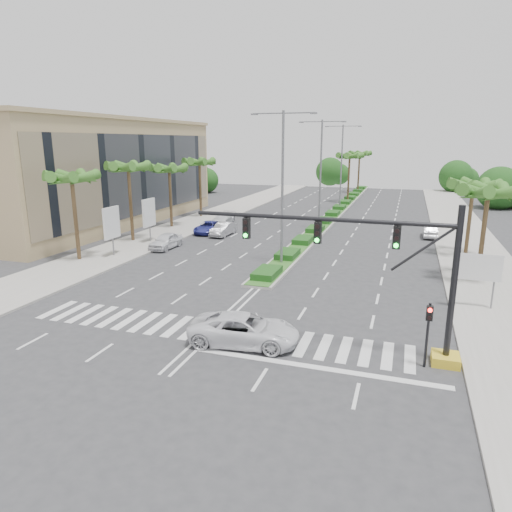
{
  "coord_description": "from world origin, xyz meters",
  "views": [
    {
      "loc": [
        9.33,
        -20.5,
        9.76
      ],
      "look_at": [
        0.86,
        4.91,
        3.0
      ],
      "focal_mm": 32.0,
      "sensor_mm": 36.0,
      "label": 1
    }
  ],
  "objects": [
    {
      "name": "median",
      "position": [
        0.0,
        45.0,
        0.1
      ],
      "size": [
        2.2,
        75.0,
        0.2
      ],
      "primitive_type": "cube",
      "color": "gray",
      "rests_on": "ground"
    },
    {
      "name": "direction_sign",
      "position": [
        13.5,
        7.99,
        2.45
      ],
      "size": [
        2.7,
        0.11,
        3.4
      ],
      "color": "slate",
      "rests_on": "ground"
    },
    {
      "name": "palm_median_b",
      "position": [
        0.0,
        70.0,
        7.17
      ],
      "size": [
        4.57,
        4.68,
        8.05
      ],
      "color": "brown",
      "rests_on": "ground"
    },
    {
      "name": "car_crossing",
      "position": [
        2.18,
        -0.89,
        0.75
      ],
      "size": [
        5.7,
        3.16,
        1.51
      ],
      "primitive_type": "imported",
      "rotation": [
        0.0,
        0.0,
        1.7
      ],
      "color": "white",
      "rests_on": "ground"
    },
    {
      "name": "palm_left_mid",
      "position": [
        -16.5,
        18.0,
        7.08
      ],
      "size": [
        4.57,
        4.68,
        7.95
      ],
      "color": "brown",
      "rests_on": "ground"
    },
    {
      "name": "streetlight_near",
      "position": [
        0.0,
        14.0,
        6.81
      ],
      "size": [
        5.1,
        0.25,
        12.0
      ],
      "color": "slate",
      "rests_on": "ground"
    },
    {
      "name": "billboard_near",
      "position": [
        -14.5,
        12.0,
        2.96
      ],
      "size": [
        0.18,
        2.1,
        4.35
      ],
      "color": "slate",
      "rests_on": "ground"
    },
    {
      "name": "footpath_left",
      "position": [
        -15.2,
        20.0,
        0.07
      ],
      "size": [
        6.0,
        120.0,
        0.15
      ],
      "primitive_type": "cube",
      "color": "gray",
      "rests_on": "ground"
    },
    {
      "name": "palm_median_a",
      "position": [
        0.0,
        55.0,
        7.17
      ],
      "size": [
        4.57,
        4.68,
        8.05
      ],
      "color": "brown",
      "rests_on": "ground"
    },
    {
      "name": "median_grass",
      "position": [
        0.0,
        45.0,
        0.22
      ],
      "size": [
        1.8,
        75.0,
        0.04
      ],
      "primitive_type": "cube",
      "color": "#335F20",
      "rests_on": "median"
    },
    {
      "name": "car_parked_a",
      "position": [
        -11.8,
        16.28,
        0.72
      ],
      "size": [
        1.76,
        4.26,
        1.44
      ],
      "primitive_type": "imported",
      "rotation": [
        0.0,
        0.0,
        -0.01
      ],
      "color": "white",
      "rests_on": "ground"
    },
    {
      "name": "signal_gantry",
      "position": [
        9.27,
        -0.0,
        3.46
      ],
      "size": [
        12.6,
        1.2,
        7.2
      ],
      "color": "gold",
      "rests_on": "ground"
    },
    {
      "name": "palm_left_end",
      "position": [
        -16.5,
        34.0,
        6.88
      ],
      "size": [
        4.57,
        4.68,
        7.75
      ],
      "color": "brown",
      "rests_on": "ground"
    },
    {
      "name": "palm_left_far",
      "position": [
        -16.5,
        26.0,
        6.5
      ],
      "size": [
        4.57,
        4.68,
        7.35
      ],
      "color": "brown",
      "rests_on": "ground"
    },
    {
      "name": "palm_left_near",
      "position": [
        -16.5,
        10.0,
        6.69
      ],
      "size": [
        4.57,
        4.68,
        7.55
      ],
      "color": "brown",
      "rests_on": "ground"
    },
    {
      "name": "streetlight_mid",
      "position": [
        0.0,
        30.0,
        6.81
      ],
      "size": [
        5.1,
        0.25,
        12.0
      ],
      "color": "slate",
      "rests_on": "ground"
    },
    {
      "name": "palm_right_far",
      "position": [
        14.5,
        22.0,
        5.91
      ],
      "size": [
        4.57,
        4.68,
        6.75
      ],
      "color": "brown",
      "rests_on": "ground"
    },
    {
      "name": "footpath_right",
      "position": [
        15.2,
        20.0,
        0.07
      ],
      "size": [
        6.0,
        120.0,
        0.15
      ],
      "primitive_type": "cube",
      "color": "gray",
      "rests_on": "ground"
    },
    {
      "name": "billboard_far",
      "position": [
        -14.5,
        18.0,
        2.96
      ],
      "size": [
        0.18,
        2.1,
        4.35
      ],
      "color": "slate",
      "rests_on": "ground"
    },
    {
      "name": "car_parked_c",
      "position": [
        -11.06,
        24.26,
        0.64
      ],
      "size": [
        2.33,
        4.69,
        1.28
      ],
      "primitive_type": "imported",
      "rotation": [
        0.0,
        0.0,
        0.05
      ],
      "color": "#313595",
      "rests_on": "ground"
    },
    {
      "name": "pedestrian_signal",
      "position": [
        10.6,
        -0.68,
        2.04
      ],
      "size": [
        0.28,
        0.36,
        3.0
      ],
      "color": "black",
      "rests_on": "ground"
    },
    {
      "name": "car_right",
      "position": [
        11.8,
        29.48,
        0.65
      ],
      "size": [
        1.42,
        3.96,
        1.3
      ],
      "primitive_type": "imported",
      "rotation": [
        0.0,
        0.0,
        3.15
      ],
      "color": "silver",
      "rests_on": "ground"
    },
    {
      "name": "ground",
      "position": [
        0.0,
        0.0,
        0.0
      ],
      "size": [
        160.0,
        160.0,
        0.0
      ],
      "primitive_type": "plane",
      "color": "#333335",
      "rests_on": "ground"
    },
    {
      "name": "building",
      "position": [
        -26.0,
        26.0,
        6.0
      ],
      "size": [
        12.0,
        36.0,
        12.0
      ],
      "primitive_type": "cube",
      "color": "tan",
      "rests_on": "ground"
    },
    {
      "name": "car_parked_d",
      "position": [
        -11.8,
        30.41,
        0.65
      ],
      "size": [
        1.92,
        4.54,
        1.31
      ],
      "primitive_type": "imported",
      "rotation": [
        0.0,
        0.0,
        0.02
      ],
      "color": "silver",
      "rests_on": "ground"
    },
    {
      "name": "car_parked_b",
      "position": [
        -9.01,
        23.55,
        0.69
      ],
      "size": [
        1.65,
        4.26,
        1.38
      ],
      "primitive_type": "imported",
      "rotation": [
        0.0,
        0.0,
        -0.04
      ],
      "color": "#A8A7AC",
      "rests_on": "ground"
    },
    {
      "name": "palm_right_near",
      "position": [
        14.5,
        14.0,
        6.2
      ],
      "size": [
        4.57,
        4.68,
        7.05
      ],
      "color": "brown",
      "rests_on": "ground"
    },
    {
      "name": "streetlight_far",
      "position": [
        0.0,
        46.0,
        6.81
      ],
      "size": [
        5.1,
        0.25,
        12.0
      ],
      "color": "slate",
      "rests_on": "ground"
    }
  ]
}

